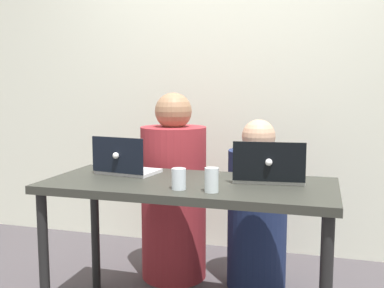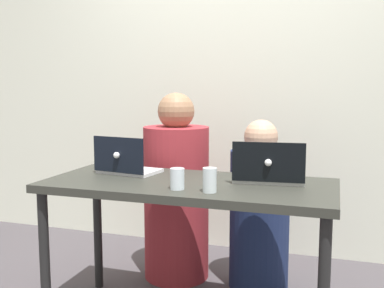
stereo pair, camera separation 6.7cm
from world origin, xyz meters
TOP-DOWN VIEW (x-y plane):
  - back_wall at (0.00, 1.23)m, footprint 4.50×0.10m
  - desk at (0.00, 0.00)m, footprint 1.43×0.62m
  - person_on_left at (-0.27, 0.56)m, footprint 0.50×0.50m
  - person_on_right at (0.27, 0.56)m, footprint 0.37×0.37m
  - laptop_back_left at (-0.38, 0.09)m, footprint 0.34×0.26m
  - laptop_back_right at (0.38, 0.10)m, footprint 0.36×0.26m
  - water_glass_right at (0.16, -0.18)m, footprint 0.06×0.06m
  - water_glass_center at (0.01, -0.17)m, footprint 0.07×0.07m

SIDE VIEW (x-z plane):
  - person_on_right at x=0.27m, z-range -0.06..0.97m
  - person_on_left at x=-0.27m, z-range -0.07..1.12m
  - desk at x=0.00m, z-range 0.29..1.05m
  - water_glass_center at x=0.01m, z-range 0.75..0.84m
  - laptop_back_left at x=-0.38m, z-range 0.70..0.90m
  - laptop_back_right at x=0.38m, z-range 0.69..0.90m
  - water_glass_right at x=0.16m, z-range 0.75..0.85m
  - back_wall at x=0.00m, z-range 0.00..2.52m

